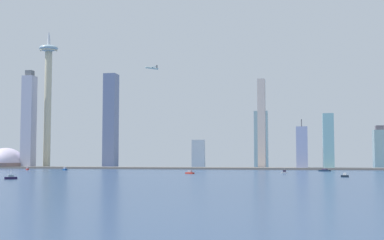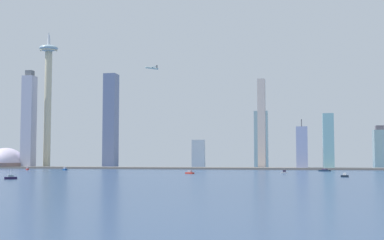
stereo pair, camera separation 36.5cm
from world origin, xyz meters
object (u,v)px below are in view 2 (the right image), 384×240
object	(u,v)px
skyscraper_3	(29,121)
skyscraper_5	(328,142)
boat_6	(345,176)
boat_3	(190,173)
skyscraper_1	(111,121)
skyscraper_6	(380,149)
boat_0	(325,170)
observation_tower	(48,84)
boat_2	(65,169)
airplane	(152,68)
skyscraper_8	(262,124)
skyscraper_7	(199,154)
boat_4	(27,169)
stadium_dome	(6,163)
skyscraper_0	(60,128)
boat_1	(11,178)
boat_5	(284,172)
skyscraper_4	(302,148)
skyscraper_2	(261,139)

from	to	relation	value
skyscraper_3	skyscraper_5	bearing A→B (deg)	-1.10
boat_6	boat_3	bearing A→B (deg)	172.29
skyscraper_3	boat_6	bearing A→B (deg)	-31.91
skyscraper_1	skyscraper_3	world-z (taller)	skyscraper_3
skyscraper_6	boat_0	size ratio (longest dim) A/B	4.34
observation_tower	boat_2	xyz separation A→B (m)	(110.03, -154.34, -158.41)
airplane	skyscraper_5	bearing A→B (deg)	129.56
skyscraper_5	airplane	world-z (taller)	airplane
skyscraper_5	skyscraper_8	world-z (taller)	skyscraper_8
skyscraper_8	boat_2	xyz separation A→B (m)	(-296.23, -155.01, -76.89)
skyscraper_3	boat_3	xyz separation A→B (m)	(362.30, -261.43, -86.94)
observation_tower	skyscraper_8	world-z (taller)	observation_tower
skyscraper_7	boat_4	bearing A→B (deg)	-135.48
stadium_dome	boat_6	size ratio (longest dim) A/B	8.94
observation_tower	airplane	bearing A→B (deg)	-7.20
skyscraper_0	boat_1	distance (m)	587.20
skyscraper_5	skyscraper_7	distance (m)	260.73
stadium_dome	boat_5	xyz separation A→B (m)	(520.13, -221.51, -7.54)
skyscraper_3	boat_3	distance (m)	455.16
skyscraper_4	skyscraper_2	bearing A→B (deg)	126.28
skyscraper_4	boat_3	world-z (taller)	skyscraper_4
observation_tower	airplane	distance (m)	216.15
skyscraper_6	boat_2	world-z (taller)	skyscraper_6
boat_4	skyscraper_5	bearing A→B (deg)	-119.25
stadium_dome	boat_2	distance (m)	220.66
skyscraper_1	skyscraper_6	world-z (taller)	skyscraper_1
skyscraper_5	boat_5	xyz separation A→B (m)	(-66.55, -214.47, -44.40)
skyscraper_6	boat_6	distance (m)	420.14
skyscraper_8	airplane	distance (m)	219.29
stadium_dome	boat_2	xyz separation A→B (m)	(179.70, -127.85, -7.34)
skyscraper_0	skyscraper_4	xyz separation A→B (m)	(481.35, -98.63, -44.59)
skyscraper_4	boat_1	world-z (taller)	skyscraper_4
boat_0	skyscraper_6	bearing A→B (deg)	-94.77
stadium_dome	boat_4	distance (m)	173.64
skyscraper_2	boat_1	distance (m)	579.71
stadium_dome	skyscraper_5	distance (m)	587.88
skyscraper_1	boat_4	world-z (taller)	skyscraper_1
boat_2	boat_6	distance (m)	452.83
skyscraper_0	skyscraper_8	xyz separation A→B (m)	(413.23, -67.63, -1.43)
observation_tower	boat_6	distance (m)	646.72
boat_0	boat_3	bearing A→B (deg)	65.52
skyscraper_6	boat_6	size ratio (longest dim) A/B	9.41
boat_0	skyscraper_1	bearing A→B (deg)	3.27
boat_1	boat_5	xyz separation A→B (m)	(244.64, 225.32, 0.02)
observation_tower	stadium_dome	xyz separation A→B (m)	(-69.67, -26.50, -151.07)
boat_0	boat_5	bearing A→B (deg)	88.13
skyscraper_1	boat_6	xyz separation A→B (m)	(390.24, -369.84, -87.10)
boat_3	airplane	bearing A→B (deg)	-31.08
boat_0	boat_2	distance (m)	395.44
skyscraper_5	boat_6	xyz separation A→B (m)	(-3.14, -325.66, -44.39)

